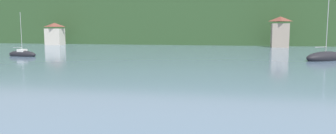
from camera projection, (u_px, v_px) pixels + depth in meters
The scene contains 5 objects.
wooded_hillside at pixel (284, 24), 113.75m from camera, with size 352.00×50.58×32.94m.
shore_building_west at pixel (55, 34), 93.69m from camera, with size 5.09×3.50×6.47m.
shore_building_westcentral at pixel (280, 32), 81.05m from camera, with size 4.33×3.69×7.83m.
sailboat_far_3 at pixel (325, 57), 47.69m from camera, with size 7.67×6.90×10.49m.
sailboat_far_5 at pixel (22, 54), 54.68m from camera, with size 5.71×2.30×7.88m.
Camera 1 is at (4.25, 29.62, 4.65)m, focal length 34.03 mm.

